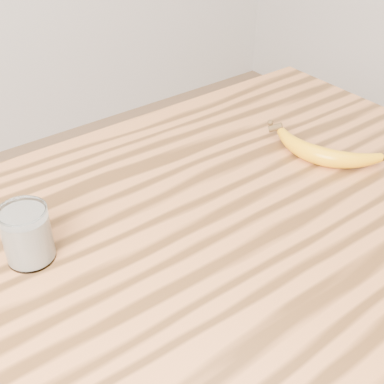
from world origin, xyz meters
TOP-DOWN VIEW (x-y plane):
  - table at (0.00, 0.00)m, footprint 1.20×0.80m
  - smoothie_glass at (-0.31, 0.09)m, footprint 0.08×0.08m
  - banana at (0.28, 0.00)m, footprint 0.23×0.34m

SIDE VIEW (x-z plane):
  - table at x=0.00m, z-range 0.32..1.22m
  - banana at x=0.28m, z-range 0.90..0.94m
  - smoothie_glass at x=-0.31m, z-range 0.90..0.99m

